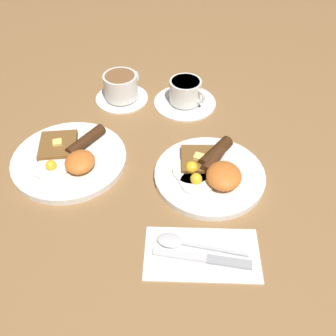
{
  "coord_description": "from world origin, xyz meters",
  "views": [
    {
      "loc": [
        -0.6,
        0.03,
        0.62
      ],
      "look_at": [
        -0.0,
        0.09,
        0.03
      ],
      "focal_mm": 42.0,
      "sensor_mm": 36.0,
      "label": 1
    }
  ],
  "objects_px": {
    "teacup_far": "(121,89)",
    "spoon": "(179,242)",
    "breakfast_plate_far": "(70,158)",
    "teacup_near": "(185,95)",
    "breakfast_plate_near": "(210,172)",
    "knife": "(208,259)"
  },
  "relations": [
    {
      "from": "teacup_near",
      "to": "teacup_far",
      "type": "xyz_separation_m",
      "value": [
        0.0,
        0.17,
        0.01
      ]
    },
    {
      "from": "breakfast_plate_near",
      "to": "knife",
      "type": "height_order",
      "value": "breakfast_plate_near"
    },
    {
      "from": "breakfast_plate_far",
      "to": "teacup_far",
      "type": "relative_size",
      "value": 1.82
    },
    {
      "from": "knife",
      "to": "spoon",
      "type": "distance_m",
      "value": 0.06
    },
    {
      "from": "teacup_near",
      "to": "knife",
      "type": "bearing_deg",
      "value": -171.21
    },
    {
      "from": "breakfast_plate_near",
      "to": "breakfast_plate_far",
      "type": "distance_m",
      "value": 0.32
    },
    {
      "from": "breakfast_plate_far",
      "to": "knife",
      "type": "height_order",
      "value": "breakfast_plate_far"
    },
    {
      "from": "breakfast_plate_far",
      "to": "teacup_far",
      "type": "distance_m",
      "value": 0.27
    },
    {
      "from": "knife",
      "to": "teacup_far",
      "type": "bearing_deg",
      "value": -59.11
    },
    {
      "from": "teacup_far",
      "to": "spoon",
      "type": "xyz_separation_m",
      "value": [
        -0.45,
        -0.19,
        -0.02
      ]
    },
    {
      "from": "breakfast_plate_near",
      "to": "spoon",
      "type": "distance_m",
      "value": 0.19
    },
    {
      "from": "breakfast_plate_far",
      "to": "teacup_near",
      "type": "relative_size",
      "value": 1.56
    },
    {
      "from": "breakfast_plate_near",
      "to": "spoon",
      "type": "bearing_deg",
      "value": 163.9
    },
    {
      "from": "breakfast_plate_far",
      "to": "teacup_near",
      "type": "distance_m",
      "value": 0.35
    },
    {
      "from": "teacup_far",
      "to": "knife",
      "type": "relative_size",
      "value": 0.79
    },
    {
      "from": "breakfast_plate_near",
      "to": "breakfast_plate_far",
      "type": "bearing_deg",
      "value": 87.12
    },
    {
      "from": "breakfast_plate_far",
      "to": "teacup_near",
      "type": "bearing_deg",
      "value": -43.65
    },
    {
      "from": "teacup_near",
      "to": "spoon",
      "type": "distance_m",
      "value": 0.45
    },
    {
      "from": "breakfast_plate_near",
      "to": "teacup_near",
      "type": "bearing_deg",
      "value": 15.16
    },
    {
      "from": "teacup_far",
      "to": "spoon",
      "type": "relative_size",
      "value": 0.83
    },
    {
      "from": "knife",
      "to": "breakfast_plate_near",
      "type": "bearing_deg",
      "value": -85.73
    },
    {
      "from": "teacup_near",
      "to": "breakfast_plate_near",
      "type": "bearing_deg",
      "value": -164.84
    }
  ]
}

